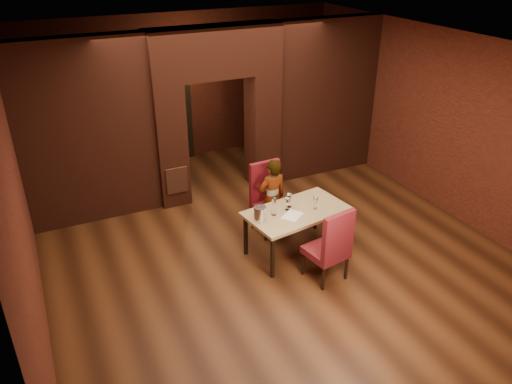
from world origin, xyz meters
TOP-DOWN VIEW (x-y plane):
  - floor at (0.00, 0.00)m, footprint 8.00×8.00m
  - ceiling at (0.00, 0.00)m, footprint 7.00×8.00m
  - wall_back at (0.00, 4.00)m, footprint 7.00×0.04m
  - wall_front at (0.00, -4.00)m, footprint 7.00×0.04m
  - wall_left at (-3.50, 0.00)m, footprint 0.04×8.00m
  - wall_right at (3.50, 0.00)m, footprint 0.04×8.00m
  - pillar_left at (-0.95, 2.00)m, footprint 0.55×0.55m
  - pillar_right at (0.95, 2.00)m, footprint 0.55×0.55m
  - lintel at (0.00, 2.00)m, footprint 2.45×0.55m
  - wing_wall_left at (-2.36, 2.00)m, footprint 2.28×0.35m
  - wing_wall_right at (2.36, 2.00)m, footprint 2.28×0.35m
  - vent_panel at (-0.95, 1.71)m, footprint 0.40×0.03m
  - rear_door at (-0.40, 3.94)m, footprint 0.90×0.08m
  - rear_door_frame at (-0.40, 3.90)m, footprint 1.02×0.04m
  - dining_table at (0.32, -0.53)m, footprint 1.71×1.12m
  - chair_far at (0.24, 0.19)m, footprint 0.58×0.58m
  - chair_near at (0.37, -1.32)m, footprint 0.62×0.62m
  - person_seated at (0.21, 0.10)m, footprint 0.52×0.36m
  - wine_glass_a at (0.19, -0.45)m, footprint 0.08×0.08m
  - wine_glass_b at (0.26, -0.38)m, footprint 0.09×0.09m
  - wine_glass_c at (0.61, -0.61)m, footprint 0.08×0.08m
  - tasting_sheet at (0.18, -0.64)m, footprint 0.41×0.38m
  - wine_bucket at (-0.34, -0.56)m, footprint 0.19×0.19m
  - water_bottle at (-0.07, -0.50)m, footprint 0.07×0.07m
  - potted_plant at (1.21, 0.16)m, footprint 0.52×0.48m

SIDE VIEW (x-z plane):
  - floor at x=0.00m, z-range 0.00..0.00m
  - potted_plant at x=1.21m, z-range 0.00..0.47m
  - dining_table at x=0.32m, z-range 0.00..0.75m
  - vent_panel at x=-0.95m, z-range 0.30..0.80m
  - chair_near at x=0.37m, z-range 0.00..1.19m
  - chair_far at x=0.24m, z-range 0.00..1.22m
  - person_seated at x=0.21m, z-range 0.00..1.38m
  - tasting_sheet at x=0.18m, z-range 0.75..0.75m
  - wine_glass_c at x=0.61m, z-range 0.75..0.95m
  - wine_glass_a at x=0.19m, z-range 0.75..0.96m
  - wine_glass_b at x=0.26m, z-range 0.75..0.98m
  - wine_bucket at x=-0.34m, z-range 0.75..0.98m
  - water_bottle at x=-0.07m, z-range 0.75..1.06m
  - rear_door at x=-0.40m, z-range 0.00..2.10m
  - rear_door_frame at x=-0.40m, z-range -0.06..2.16m
  - pillar_left at x=-0.95m, z-range 0.00..2.30m
  - pillar_right at x=0.95m, z-range 0.00..2.30m
  - wall_back at x=0.00m, z-range 0.00..3.20m
  - wall_front at x=0.00m, z-range 0.00..3.20m
  - wall_left at x=-3.50m, z-range 0.00..3.20m
  - wall_right at x=3.50m, z-range 0.00..3.20m
  - wing_wall_left at x=-2.36m, z-range 0.00..3.20m
  - wing_wall_right at x=2.36m, z-range 0.00..3.20m
  - lintel at x=0.00m, z-range 2.30..3.20m
  - ceiling at x=0.00m, z-range 3.18..3.22m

